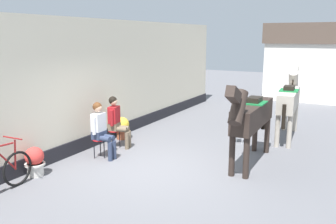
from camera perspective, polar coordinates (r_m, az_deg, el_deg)
ground_plane at (r=10.86m, az=6.40°, el=-3.89°), size 40.00×40.00×0.00m
pub_facade_wall at (r=10.51m, az=-9.59°, el=4.05°), size 0.34×14.00×3.40m
distant_cottage at (r=18.20m, az=20.70°, el=7.57°), size 3.40×2.60×3.50m
seated_visitor_near at (r=8.91m, az=-10.55°, el=-2.39°), size 0.61×0.49×1.39m
seated_visitor_far at (r=9.69m, az=-8.14°, el=-1.14°), size 0.61×0.48×1.39m
saddled_horse_near at (r=8.42m, az=12.97°, el=-0.66°), size 0.51×3.00×2.06m
saddled_horse_far at (r=11.07m, az=18.57°, el=2.00°), size 0.62×3.00×2.06m
flower_planter_near at (r=8.28m, az=-20.28°, el=-7.25°), size 0.43×0.43×0.64m
flower_planter_far at (r=10.59m, az=-7.21°, el=-2.46°), size 0.43×0.43×0.64m
spare_stool_white at (r=10.26m, az=11.00°, el=-2.67°), size 0.32×0.32×0.46m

